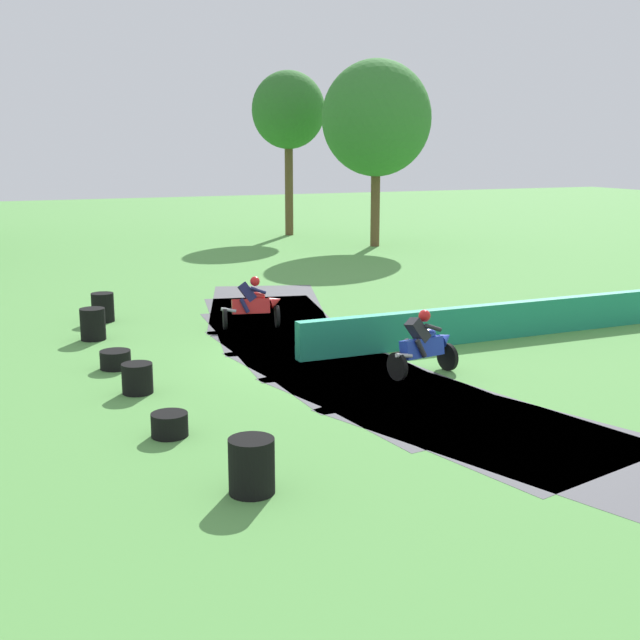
# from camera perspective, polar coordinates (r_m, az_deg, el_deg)

# --- Properties ---
(ground_plane) EXTENTS (120.00, 120.00, 0.00)m
(ground_plane) POSITION_cam_1_polar(r_m,az_deg,el_deg) (18.99, 0.02, -2.67)
(ground_plane) COLOR #569947
(track_asphalt) EXTENTS (5.93, 20.87, 0.01)m
(track_asphalt) POSITION_cam_1_polar(r_m,az_deg,el_deg) (19.18, 1.31, -2.51)
(track_asphalt) COLOR #515156
(track_asphalt) RESTS_ON ground
(safety_barrier) EXTENTS (10.99, 0.48, 0.90)m
(safety_barrier) POSITION_cam_1_polar(r_m,az_deg,el_deg) (21.32, 12.20, -0.07)
(safety_barrier) COLOR #1E8466
(safety_barrier) RESTS_ON ground
(motorcycle_lead_red) EXTENTS (1.71, 1.01, 1.43)m
(motorcycle_lead_red) POSITION_cam_1_polar(r_m,az_deg,el_deg) (22.12, -4.61, 1.13)
(motorcycle_lead_red) COLOR black
(motorcycle_lead_red) RESTS_ON ground
(motorcycle_chase_blue) EXTENTS (1.68, 0.96, 1.43)m
(motorcycle_chase_blue) POSITION_cam_1_polar(r_m,az_deg,el_deg) (17.70, 7.20, -1.66)
(motorcycle_chase_blue) COLOR black
(motorcycle_chase_blue) RESTS_ON ground
(tire_stack_near) EXTENTS (0.61, 0.61, 0.80)m
(tire_stack_near) POSITION_cam_1_polar(r_m,az_deg,el_deg) (23.63, -14.73, 0.85)
(tire_stack_near) COLOR black
(tire_stack_near) RESTS_ON ground
(tire_stack_mid_a) EXTENTS (0.62, 0.62, 0.80)m
(tire_stack_mid_a) POSITION_cam_1_polar(r_m,az_deg,el_deg) (21.49, -15.38, -0.27)
(tire_stack_mid_a) COLOR black
(tire_stack_mid_a) RESTS_ON ground
(tire_stack_mid_b) EXTENTS (0.67, 0.67, 0.40)m
(tire_stack_mid_b) POSITION_cam_1_polar(r_m,az_deg,el_deg) (18.65, -13.91, -2.66)
(tire_stack_mid_b) COLOR black
(tire_stack_mid_b) RESTS_ON ground
(tire_stack_far) EXTENTS (0.61, 0.61, 0.60)m
(tire_stack_far) POSITION_cam_1_polar(r_m,az_deg,el_deg) (16.71, -12.47, -3.95)
(tire_stack_far) COLOR black
(tire_stack_far) RESTS_ON ground
(tire_stack_extra_a) EXTENTS (0.62, 0.62, 0.40)m
(tire_stack_extra_a) POSITION_cam_1_polar(r_m,az_deg,el_deg) (14.23, -10.32, -7.10)
(tire_stack_extra_a) COLOR black
(tire_stack_extra_a) RESTS_ON ground
(tire_stack_extra_b) EXTENTS (0.66, 0.66, 0.80)m
(tire_stack_extra_b) POSITION_cam_1_polar(r_m,az_deg,el_deg) (11.80, -4.74, -9.98)
(tire_stack_extra_b) COLOR black
(tire_stack_extra_b) RESTS_ON ground
(tree_far_left) EXTENTS (5.14, 5.14, 8.71)m
(tree_far_left) POSITION_cam_1_polar(r_m,az_deg,el_deg) (39.91, 3.91, 13.68)
(tree_far_left) COLOR brown
(tree_far_left) RESTS_ON ground
(tree_behind_barrier) EXTENTS (3.86, 3.86, 8.62)m
(tree_behind_barrier) POSITION_cam_1_polar(r_m,az_deg,el_deg) (44.90, -2.19, 14.19)
(tree_behind_barrier) COLOR brown
(tree_behind_barrier) RESTS_ON ground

